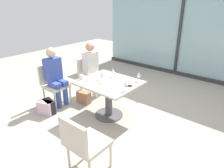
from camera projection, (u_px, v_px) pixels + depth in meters
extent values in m
plane|color=#A89E8E|center=(109.00, 115.00, 4.09)|extent=(12.00, 12.00, 0.00)
cube|color=#93B7BC|center=(180.00, 29.00, 5.84)|extent=(5.05, 0.03, 2.70)
cube|color=#2D2D33|center=(180.00, 30.00, 5.81)|extent=(0.08, 0.06, 2.70)
cube|color=#2D2D33|center=(175.00, 72.00, 6.32)|extent=(5.05, 0.10, 0.10)
cube|color=#BCB29E|center=(109.00, 83.00, 3.81)|extent=(1.10, 0.94, 0.04)
cylinder|color=#4C4C51|center=(109.00, 100.00, 3.96)|extent=(0.14, 0.14, 0.69)
cylinder|color=#4C4C51|center=(109.00, 115.00, 4.09)|extent=(0.56, 0.56, 0.02)
cube|color=beige|center=(56.00, 86.00, 4.39)|extent=(0.46, 0.46, 0.06)
cube|color=beige|center=(48.00, 73.00, 4.44)|extent=(0.05, 0.46, 0.42)
cylinder|color=beige|center=(55.00, 101.00, 4.22)|extent=(0.04, 0.04, 0.39)
cylinder|color=beige|center=(70.00, 95.00, 4.50)|extent=(0.04, 0.04, 0.39)
cylinder|color=beige|center=(44.00, 96.00, 4.45)|extent=(0.04, 0.04, 0.39)
cylinder|color=beige|center=(59.00, 90.00, 4.74)|extent=(0.04, 0.04, 0.39)
cube|color=beige|center=(93.00, 78.00, 4.85)|extent=(0.46, 0.46, 0.06)
cube|color=beige|center=(85.00, 66.00, 4.91)|extent=(0.05, 0.46, 0.42)
cylinder|color=beige|center=(93.00, 91.00, 4.68)|extent=(0.04, 0.04, 0.39)
cylinder|color=beige|center=(105.00, 86.00, 4.97)|extent=(0.04, 0.04, 0.39)
cylinder|color=beige|center=(81.00, 87.00, 4.92)|extent=(0.04, 0.04, 0.39)
cylinder|color=beige|center=(93.00, 82.00, 5.20)|extent=(0.04, 0.04, 0.39)
cube|color=beige|center=(89.00, 143.00, 2.66)|extent=(0.46, 0.46, 0.06)
cube|color=beige|center=(73.00, 137.00, 2.39)|extent=(0.46, 0.05, 0.42)
cylinder|color=beige|center=(111.00, 155.00, 2.77)|extent=(0.04, 0.04, 0.39)
cylinder|color=beige|center=(90.00, 143.00, 3.01)|extent=(0.04, 0.04, 0.39)
cylinder|color=beige|center=(69.00, 158.00, 2.72)|extent=(0.04, 0.04, 0.39)
cylinder|color=#384C9E|center=(59.00, 98.00, 4.30)|extent=(0.11, 0.11, 0.45)
cube|color=#384C9E|center=(55.00, 85.00, 4.25)|extent=(0.32, 0.13, 0.11)
cylinder|color=#384C9E|center=(65.00, 95.00, 4.43)|extent=(0.11, 0.11, 0.45)
cube|color=#384C9E|center=(62.00, 82.00, 4.37)|extent=(0.32, 0.13, 0.11)
cube|color=#384C9E|center=(53.00, 69.00, 4.27)|extent=(0.20, 0.34, 0.48)
sphere|color=#D8AD8C|center=(51.00, 52.00, 4.13)|extent=(0.20, 0.20, 0.20)
cylinder|color=silver|center=(96.00, 88.00, 4.76)|extent=(0.11, 0.11, 0.45)
cube|color=silver|center=(92.00, 76.00, 4.71)|extent=(0.32, 0.13, 0.11)
cylinder|color=silver|center=(101.00, 86.00, 4.89)|extent=(0.11, 0.11, 0.45)
cube|color=silver|center=(98.00, 74.00, 4.84)|extent=(0.32, 0.13, 0.11)
cube|color=silver|center=(91.00, 62.00, 4.74)|extent=(0.20, 0.34, 0.48)
sphere|color=tan|center=(90.00, 47.00, 4.60)|extent=(0.20, 0.20, 0.20)
cylinder|color=silver|center=(101.00, 79.00, 3.94)|extent=(0.06, 0.06, 0.00)
cylinder|color=silver|center=(101.00, 77.00, 3.92)|extent=(0.01, 0.01, 0.08)
cone|color=silver|center=(101.00, 72.00, 3.88)|extent=(0.07, 0.07, 0.09)
cylinder|color=silver|center=(89.00, 79.00, 3.90)|extent=(0.06, 0.06, 0.00)
cylinder|color=silver|center=(89.00, 77.00, 3.89)|extent=(0.01, 0.01, 0.08)
cone|color=silver|center=(89.00, 73.00, 3.85)|extent=(0.07, 0.07, 0.09)
cylinder|color=silver|center=(125.00, 91.00, 3.43)|extent=(0.06, 0.06, 0.00)
cylinder|color=silver|center=(126.00, 88.00, 3.41)|extent=(0.01, 0.01, 0.08)
cone|color=silver|center=(126.00, 83.00, 3.38)|extent=(0.07, 0.07, 0.09)
cylinder|color=silver|center=(139.00, 81.00, 3.83)|extent=(0.06, 0.06, 0.00)
cylinder|color=silver|center=(139.00, 79.00, 3.81)|extent=(0.01, 0.01, 0.08)
cone|color=silver|center=(139.00, 74.00, 3.78)|extent=(0.07, 0.07, 0.09)
cylinder|color=silver|center=(113.00, 77.00, 4.04)|extent=(0.06, 0.06, 0.00)
cylinder|color=silver|center=(113.00, 75.00, 4.02)|extent=(0.01, 0.01, 0.08)
cone|color=silver|center=(113.00, 70.00, 3.99)|extent=(0.07, 0.07, 0.09)
cylinder|color=silver|center=(103.00, 82.00, 3.79)|extent=(0.06, 0.06, 0.00)
cylinder|color=silver|center=(103.00, 80.00, 3.78)|extent=(0.01, 0.01, 0.08)
cone|color=silver|center=(102.00, 75.00, 3.74)|extent=(0.07, 0.07, 0.09)
cylinder|color=white|center=(82.00, 77.00, 3.91)|extent=(0.08, 0.08, 0.09)
cube|color=black|center=(128.00, 86.00, 3.61)|extent=(0.15, 0.16, 0.01)
cube|color=#232328|center=(49.00, 106.00, 4.13)|extent=(0.32, 0.21, 0.28)
cube|color=#A3704C|center=(84.00, 97.00, 4.51)|extent=(0.32, 0.19, 0.28)
cube|color=beige|center=(46.00, 108.00, 4.08)|extent=(0.34, 0.26, 0.28)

